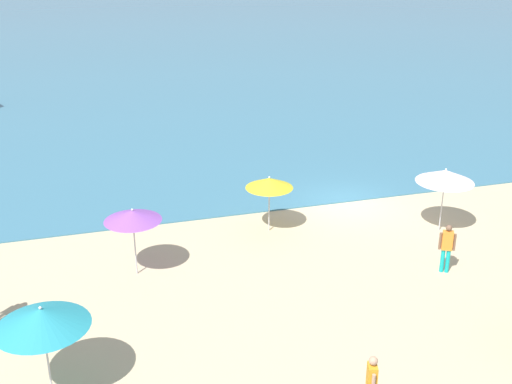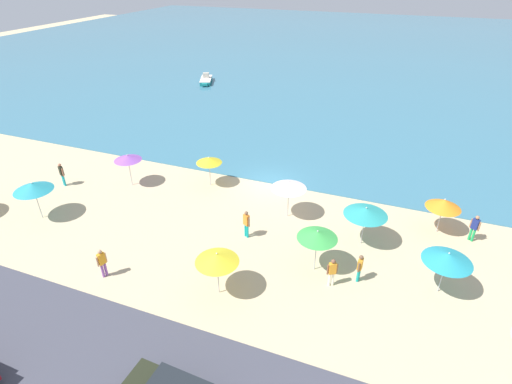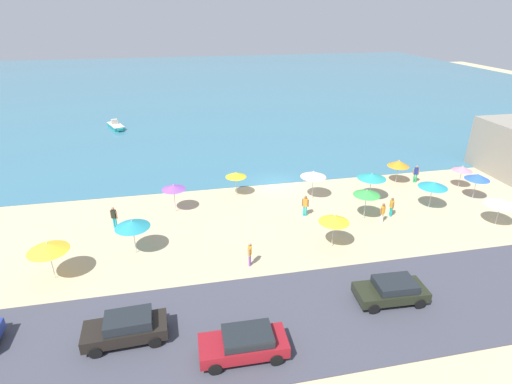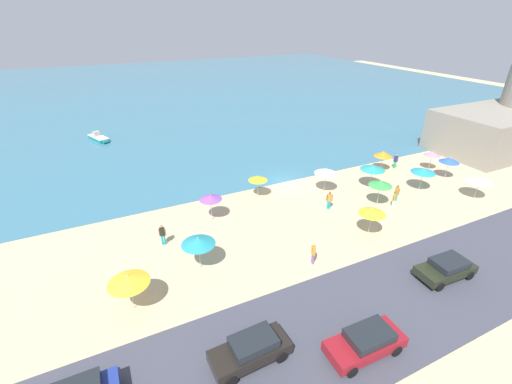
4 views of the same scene
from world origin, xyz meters
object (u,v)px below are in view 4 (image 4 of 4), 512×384
object	(u,v)px
beach_umbrella_0	(423,170)
beach_umbrella_12	(211,197)
parked_car_4	(251,349)
beach_umbrella_11	(383,154)
bather_3	(396,160)
bather_5	(394,198)
parked_car_0	(366,342)
beach_umbrella_2	(450,160)
beach_umbrella_10	(480,180)
bather_1	(162,234)
beach_umbrella_1	(198,241)
parked_car_2	(446,268)
beach_umbrella_8	(326,171)
beach_umbrella_9	(373,168)
bather_2	(313,252)
bather_0	(397,192)
beach_umbrella_5	(128,279)
bather_4	(329,199)
beach_umbrella_6	(258,178)
beach_umbrella_3	(432,154)
skiff_nearshore	(99,138)

from	to	relation	value
beach_umbrella_0	beach_umbrella_12	bearing A→B (deg)	170.03
beach_umbrella_12	parked_car_4	distance (m)	14.32
beach_umbrella_11	bather_3	xyz separation A→B (m)	(1.88, -0.23, -1.04)
bather_5	parked_car_0	xyz separation A→B (m)	(-12.96, -10.94, -0.12)
bather_5	beach_umbrella_2	bearing A→B (deg)	12.94
beach_umbrella_10	bather_1	distance (m)	29.69
bather_3	beach_umbrella_1	bearing A→B (deg)	-164.34
beach_umbrella_2	parked_car_2	distance (m)	17.79
beach_umbrella_1	bather_1	distance (m)	4.43
beach_umbrella_1	beach_umbrella_12	bearing A→B (deg)	63.68
beach_umbrella_8	beach_umbrella_12	distance (m)	12.00
beach_umbrella_11	bather_3	world-z (taller)	beach_umbrella_11
beach_umbrella_0	parked_car_2	world-z (taller)	beach_umbrella_0
beach_umbrella_1	beach_umbrella_9	world-z (taller)	beach_umbrella_1
beach_umbrella_2	parked_car_0	distance (m)	26.50
beach_umbrella_0	parked_car_2	xyz separation A→B (m)	(-9.13, -10.20, -1.38)
beach_umbrella_8	bather_2	distance (m)	11.63
beach_umbrella_12	bather_0	size ratio (longest dim) A/B	1.50
beach_umbrella_5	bather_1	world-z (taller)	beach_umbrella_5
beach_umbrella_1	beach_umbrella_0	bearing A→B (deg)	4.80
beach_umbrella_5	beach_umbrella_11	world-z (taller)	beach_umbrella_5
bather_4	bather_5	distance (m)	6.06
beach_umbrella_6	beach_umbrella_12	size ratio (longest dim) A/B	0.94
beach_umbrella_2	bather_4	size ratio (longest dim) A/B	1.37
bather_0	beach_umbrella_5	bearing A→B (deg)	-172.46
beach_umbrella_12	bather_1	world-z (taller)	beach_umbrella_12
bather_4	beach_umbrella_8	bearing A→B (deg)	61.45
bather_2	parked_car_0	distance (m)	7.58
beach_umbrella_1	bather_1	world-z (taller)	beach_umbrella_1
beach_umbrella_8	bather_2	bearing A→B (deg)	-129.52
beach_umbrella_12	beach_umbrella_8	bearing A→B (deg)	0.65
bather_5	parked_car_2	xyz separation A→B (m)	(-3.97, -8.68, -0.16)
beach_umbrella_3	beach_umbrella_8	distance (m)	14.31
parked_car_0	parked_car_2	world-z (taller)	parked_car_0
bather_0	skiff_nearshore	size ratio (longest dim) A/B	0.38
beach_umbrella_0	beach_umbrella_11	size ratio (longest dim) A/B	1.05
beach_umbrella_1	bather_2	world-z (taller)	beach_umbrella_1
parked_car_0	skiff_nearshore	bearing A→B (deg)	103.83
bather_0	bather_4	xyz separation A→B (m)	(-6.85, 1.45, 0.10)
beach_umbrella_9	parked_car_2	distance (m)	13.79
beach_umbrella_12	beach_umbrella_2	bearing A→B (deg)	-6.47
bather_3	parked_car_0	distance (m)	26.67
beach_umbrella_5	beach_umbrella_6	xyz separation A→B (m)	(13.11, 9.67, -0.25)
beach_umbrella_2	beach_umbrella_12	bearing A→B (deg)	173.53
beach_umbrella_6	skiff_nearshore	size ratio (longest dim) A/B	0.53
beach_umbrella_8	bather_1	size ratio (longest dim) A/B	1.47
beach_umbrella_0	beach_umbrella_5	xyz separation A→B (m)	(-28.74, -3.93, 0.11)
beach_umbrella_0	beach_umbrella_9	world-z (taller)	beach_umbrella_9
beach_umbrella_3	parked_car_2	world-z (taller)	beach_umbrella_3
beach_umbrella_12	parked_car_4	xyz separation A→B (m)	(-2.68, -14.00, -1.35)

